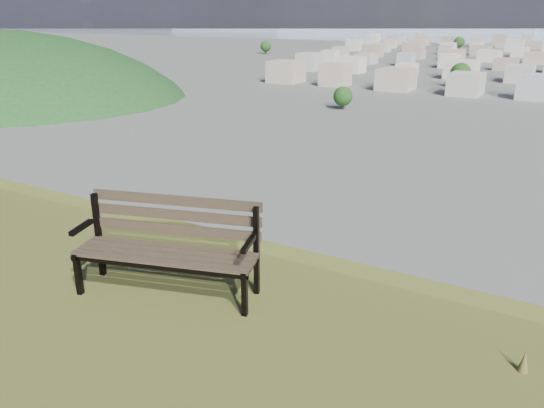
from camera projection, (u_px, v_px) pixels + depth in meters
The scene contains 2 objects.
park_bench at pixel (169, 241), 5.04m from camera, with size 1.81×1.02×0.90m.
city_trees at pixel (526, 59), 281.52m from camera, with size 406.52×387.20×9.98m.
Camera 1 is at (2.43, -0.65, 27.55)m, focal length 35.00 mm.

